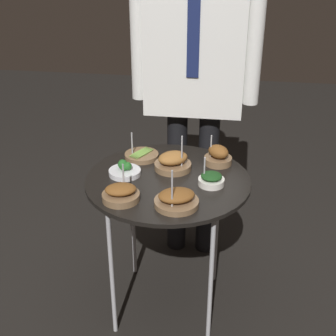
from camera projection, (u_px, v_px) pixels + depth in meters
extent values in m
plane|color=black|center=(168.00, 303.00, 2.35)|extent=(8.00, 8.00, 0.00)
cylinder|color=black|center=(168.00, 180.00, 2.03)|extent=(0.72, 0.72, 0.02)
cylinder|color=#B7B7BC|center=(211.00, 282.00, 1.98)|extent=(0.02, 0.02, 0.69)
cylinder|color=#B7B7BC|center=(112.00, 272.00, 2.03)|extent=(0.02, 0.02, 0.69)
cylinder|color=#B7B7BC|center=(217.00, 225.00, 2.36)|extent=(0.02, 0.02, 0.69)
cylinder|color=#B7B7BC|center=(133.00, 218.00, 2.41)|extent=(0.02, 0.02, 0.69)
cylinder|color=silver|center=(211.00, 182.00, 1.97)|extent=(0.11, 0.11, 0.03)
ellipsoid|color=#194219|center=(211.00, 176.00, 1.96)|extent=(0.09, 0.09, 0.03)
cylinder|color=#ADADB2|center=(204.00, 171.00, 1.95)|extent=(0.01, 0.01, 0.12)
cylinder|color=brown|center=(173.00, 166.00, 2.10)|extent=(0.17, 0.17, 0.03)
ellipsoid|color=#93602D|center=(173.00, 158.00, 2.09)|extent=(0.17, 0.16, 0.05)
cylinder|color=#ADADB2|center=(182.00, 154.00, 2.05)|extent=(0.01, 0.01, 0.17)
cylinder|color=brown|center=(176.00, 203.00, 1.83)|extent=(0.18, 0.18, 0.02)
ellipsoid|color=brown|center=(177.00, 195.00, 1.81)|extent=(0.18, 0.16, 0.04)
cylinder|color=#ADADB2|center=(172.00, 191.00, 1.75)|extent=(0.01, 0.01, 0.18)
cylinder|color=silver|center=(125.00, 172.00, 2.06)|extent=(0.14, 0.14, 0.02)
sphere|color=#236023|center=(128.00, 166.00, 2.04)|extent=(0.04, 0.04, 0.04)
sphere|color=#236023|center=(123.00, 164.00, 2.05)|extent=(0.04, 0.04, 0.04)
sphere|color=#236023|center=(124.00, 167.00, 2.04)|extent=(0.03, 0.03, 0.03)
cylinder|color=brown|center=(218.00, 160.00, 2.15)|extent=(0.13, 0.13, 0.03)
ellipsoid|color=brown|center=(218.00, 152.00, 2.13)|extent=(0.13, 0.13, 0.06)
cylinder|color=#ADADB2|center=(211.00, 149.00, 2.14)|extent=(0.01, 0.01, 0.13)
cylinder|color=brown|center=(142.00, 156.00, 2.21)|extent=(0.16, 0.16, 0.02)
ellipsoid|color=#7AA847|center=(145.00, 154.00, 2.19)|extent=(0.07, 0.12, 0.01)
ellipsoid|color=#7AA847|center=(143.00, 153.00, 2.19)|extent=(0.07, 0.12, 0.01)
ellipsoid|color=#7AA847|center=(142.00, 153.00, 2.20)|extent=(0.07, 0.12, 0.01)
ellipsoid|color=#7AA847|center=(140.00, 152.00, 2.21)|extent=(0.07, 0.12, 0.01)
ellipsoid|color=#7AA847|center=(138.00, 152.00, 2.21)|extent=(0.07, 0.12, 0.01)
cylinder|color=#ADADB2|center=(132.00, 145.00, 2.19)|extent=(0.01, 0.01, 0.12)
cylinder|color=brown|center=(121.00, 197.00, 1.86)|extent=(0.15, 0.15, 0.03)
ellipsoid|color=brown|center=(121.00, 189.00, 1.85)|extent=(0.15, 0.13, 0.04)
cylinder|color=#ADADB2|center=(124.00, 179.00, 1.87)|extent=(0.01, 0.01, 0.14)
cylinder|color=black|center=(177.00, 182.00, 2.59)|extent=(0.11, 0.11, 0.85)
cylinder|color=black|center=(207.00, 184.00, 2.57)|extent=(0.11, 0.11, 0.85)
cube|color=white|center=(196.00, 47.00, 2.24)|extent=(0.48, 0.23, 0.64)
cube|color=navy|center=(193.00, 36.00, 2.10)|extent=(0.06, 0.01, 0.38)
cylinder|color=white|center=(138.00, 40.00, 2.27)|extent=(0.08, 0.08, 0.59)
cylinder|color=white|center=(255.00, 43.00, 2.19)|extent=(0.08, 0.08, 0.59)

